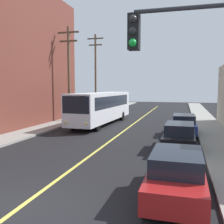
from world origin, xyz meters
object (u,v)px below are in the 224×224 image
Objects in this scene: city_bus at (102,106)px; utility_pole_mid at (69,70)px; parked_car_black at (179,136)px; parked_car_red at (176,174)px; utility_pole_far at (96,70)px; traffic_signal_right_corner at (206,66)px; parked_car_blue at (184,125)px.

city_bus is 5.53m from utility_pole_mid.
city_bus is at bearing 130.37° from parked_car_black.
utility_pole_far is (-12.24, 27.13, 5.42)m from parked_car_red.
parked_car_red is 7.02m from parked_car_black.
utility_pole_mid reaches higher than parked_car_black.
utility_pole_far reaches higher than traffic_signal_right_corner.
parked_car_black is 0.45× the size of utility_pole_mid.
city_bus is 2.76× the size of parked_car_black.
parked_car_red and parked_car_black have the same top height.
utility_pole_mid is (-11.72, 16.91, 4.80)m from parked_car_red.
utility_pole_far reaches higher than utility_pole_mid.
city_bus is 17.98m from parked_car_red.
utility_pole_mid is 22.08m from traffic_signal_right_corner.
utility_pole_far reaches higher than parked_car_red.
city_bus is 19.59m from traffic_signal_right_corner.
parked_car_black is 0.74× the size of traffic_signal_right_corner.
parked_car_red and parked_car_blue have the same top height.
utility_pole_far is at bearing 114.51° from traffic_signal_right_corner.
utility_pole_mid is at bearing 158.03° from parked_car_blue.
traffic_signal_right_corner is at bearing -85.02° from parked_car_black.
parked_car_blue is (0.26, 12.07, 0.00)m from parked_car_red.
parked_car_blue is at bearing -27.02° from city_bus.
parked_car_blue is 20.31m from utility_pole_far.
traffic_signal_right_corner is at bearing -64.02° from city_bus.
parked_car_black is 5.06m from parked_car_blue.
parked_car_blue is 0.40× the size of utility_pole_far.
utility_pole_mid is 10.26m from utility_pole_far.
city_bus is at bearing 115.98° from traffic_signal_right_corner.
parked_car_red is at bearing 119.20° from traffic_signal_right_corner.
utility_pole_mid is at bearing 139.83° from parked_car_black.
parked_car_blue is at bearing -21.97° from utility_pole_mid.
parked_car_red is 0.44× the size of utility_pole_mid.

